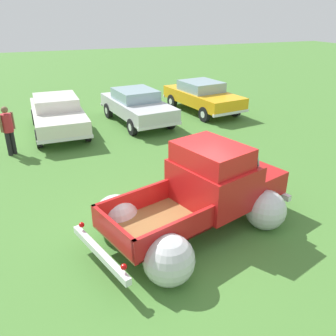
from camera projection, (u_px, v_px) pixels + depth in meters
name	position (u px, v px, depth m)	size (l,w,h in m)	color
ground_plane	(190.00, 230.00, 7.86)	(80.00, 80.00, 0.00)	#477A33
vintage_pickup_truck	(204.00, 196.00, 7.77)	(4.98, 3.72, 1.96)	black
show_car_0	(57.00, 113.00, 13.84)	(1.96, 4.63, 1.43)	black
show_car_1	(137.00, 105.00, 15.02)	(2.38, 4.56, 1.43)	black
show_car_2	(202.00, 95.00, 16.67)	(2.54, 4.60, 1.43)	black
spectator_0	(8.00, 128.00, 11.60)	(0.48, 0.48, 1.67)	black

